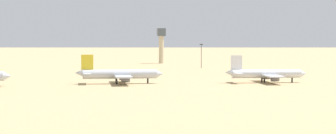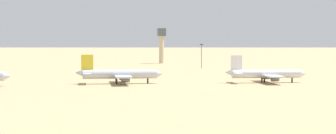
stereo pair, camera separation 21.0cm
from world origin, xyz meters
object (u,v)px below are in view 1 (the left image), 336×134
parked_jet_white_4 (266,74)px  light_pole_west (201,54)px  control_tower (161,42)px  parked_jet_yellow_3 (119,74)px

parked_jet_white_4 → light_pole_west: bearing=93.7°
parked_jet_white_4 → control_tower: 182.31m
control_tower → light_pole_west: size_ratio=1.70×
parked_jet_yellow_3 → parked_jet_white_4: 56.48m
light_pole_west → parked_jet_yellow_3: bearing=-118.3°
parked_jet_white_4 → control_tower: (-9.01, 181.79, 10.43)m
control_tower → light_pole_west: (10.47, -69.21, -5.96)m
parked_jet_yellow_3 → parked_jet_white_4: size_ratio=1.04×
parked_jet_yellow_3 → control_tower: bearing=78.2°
parked_jet_yellow_3 → parked_jet_white_4: (56.23, -5.34, -0.14)m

